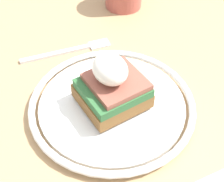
# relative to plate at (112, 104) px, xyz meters

# --- Properties ---
(dining_table) EXTENTS (1.09, 0.84, 0.76)m
(dining_table) POSITION_rel_plate_xyz_m (0.01, 0.02, -0.12)
(dining_table) COLOR tan
(dining_table) RESTS_ON ground_plane
(plate) EXTENTS (0.24, 0.24, 0.02)m
(plate) POSITION_rel_plate_xyz_m (0.00, 0.00, 0.00)
(plate) COLOR white
(plate) RESTS_ON dining_table
(sandwich) EXTENTS (0.08, 0.09, 0.08)m
(sandwich) POSITION_rel_plate_xyz_m (0.00, -0.00, 0.04)
(sandwich) COLOR brown
(sandwich) RESTS_ON plate
(fork) EXTENTS (0.05, 0.16, 0.00)m
(fork) POSITION_rel_plate_xyz_m (-0.15, 0.01, -0.01)
(fork) COLOR silver
(fork) RESTS_ON dining_table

